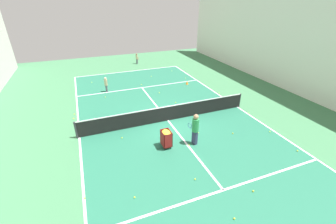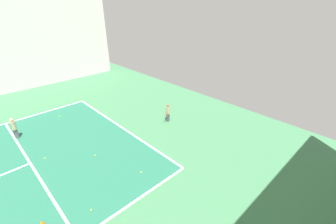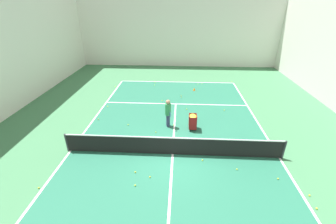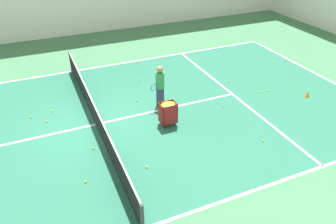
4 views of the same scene
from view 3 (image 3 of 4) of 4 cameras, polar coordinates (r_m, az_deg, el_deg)
ground_plane at (r=11.40m, az=1.18°, el=-10.71°), size 37.47×37.47×0.00m
court_playing_area at (r=11.39m, az=1.18°, el=-10.70°), size 10.44×22.07×0.00m
line_baseline_far at (r=21.25m, az=2.32°, el=7.63°), size 10.44×0.10×0.00m
line_sideline_left at (r=12.65m, az=-23.50°, el=-9.01°), size 0.10×22.07×0.00m
line_sideline_right at (r=12.41m, az=26.47°, el=-10.42°), size 0.10×22.07×0.00m
line_service_far at (r=16.63m, az=1.97°, el=2.07°), size 10.44×0.10×0.00m
line_centre_service at (r=11.39m, az=1.18°, el=-10.69°), size 0.10×12.14×0.00m
hall_enclosure_far at (r=26.08m, az=2.75°, el=19.42°), size 21.85×0.15×7.31m
tennis_net at (r=11.09m, az=1.20°, el=-8.58°), size 10.74×0.10×1.00m
coach_at_net at (r=13.26m, az=0.01°, el=0.15°), size 0.43×0.68×1.74m
ball_cart at (r=13.18m, az=6.32°, el=-1.90°), size 0.45×0.60×0.94m
training_cone_1 at (r=19.25m, az=6.69°, el=5.80°), size 0.21×0.21×0.25m
tennis_ball_0 at (r=15.79m, az=4.76°, el=0.72°), size 0.07×0.07×0.07m
tennis_ball_1 at (r=14.01m, az=-10.10°, el=-3.20°), size 0.07×0.07×0.07m
tennis_ball_2 at (r=10.14m, az=-4.62°, el=-16.13°), size 0.07×0.07×0.07m
tennis_ball_4 at (r=13.46m, az=-22.05°, el=-6.28°), size 0.07×0.07×0.07m
tennis_ball_6 at (r=13.77m, az=1.46°, el=-3.32°), size 0.07×0.07×0.07m
tennis_ball_7 at (r=20.91m, az=8.64°, el=7.13°), size 0.07×0.07×0.07m
tennis_ball_8 at (r=11.10m, az=8.74°, el=-12.00°), size 0.07×0.07×0.07m
tennis_ball_9 at (r=10.45m, az=-8.31°, el=-14.85°), size 0.07×0.07×0.07m
tennis_ball_10 at (r=20.37m, az=-3.45°, el=6.85°), size 0.07×0.07×0.07m
tennis_ball_11 at (r=20.56m, az=-13.25°, el=6.37°), size 0.07×0.07×0.07m
tennis_ball_12 at (r=12.43m, az=15.74°, el=-8.09°), size 0.07×0.07×0.07m
tennis_ball_13 at (r=17.12m, az=-1.50°, el=2.94°), size 0.07×0.07×0.07m
tennis_ball_14 at (r=16.09m, az=14.09°, el=0.48°), size 0.07×0.07×0.07m
tennis_ball_15 at (r=13.07m, az=-3.10°, el=-5.14°), size 0.07×0.07×0.07m
tennis_ball_16 at (r=16.71m, az=-15.08°, el=1.36°), size 0.07×0.07×0.07m
tennis_ball_18 at (r=20.78m, az=7.64°, el=7.06°), size 0.07×0.07×0.07m
tennis_ball_19 at (r=15.97m, az=20.81°, el=-0.74°), size 0.07×0.07×0.07m
tennis_ball_20 at (r=10.52m, az=33.57°, el=-19.73°), size 0.07×0.07×0.07m
tennis_ball_21 at (r=17.77m, az=3.37°, el=3.81°), size 0.07×0.07×0.07m
tennis_ball_24 at (r=22.08m, az=15.91°, el=7.45°), size 0.07×0.07×0.07m
tennis_ball_25 at (r=21.20m, az=-3.51°, el=7.65°), size 0.07×0.07×0.07m
tennis_ball_26 at (r=11.09m, az=26.15°, el=-14.96°), size 0.07×0.07×0.07m
tennis_ball_27 at (r=21.06m, az=-3.17°, el=7.53°), size 0.07×0.07×0.07m
tennis_ball_28 at (r=18.07m, az=3.33°, el=4.22°), size 0.07×0.07×0.07m
tennis_ball_31 at (r=10.94m, az=17.09°, el=-13.72°), size 0.07×0.07×0.07m
tennis_ball_33 at (r=15.13m, az=-17.28°, el=-1.71°), size 0.07×0.07×0.07m
tennis_ball_34 at (r=11.01m, az=-29.99°, el=-16.34°), size 0.07×0.07×0.07m
tennis_ball_35 at (r=9.86m, az=-8.34°, el=-17.95°), size 0.07×0.07×0.07m
tennis_ball_36 at (r=10.91m, az=32.27°, el=-17.46°), size 0.07×0.07×0.07m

